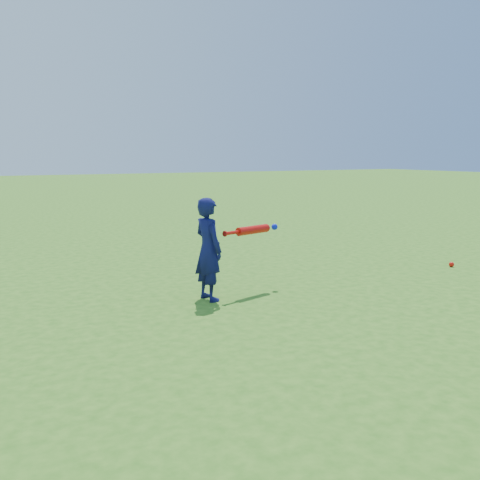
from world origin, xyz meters
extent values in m
plane|color=#336F1A|center=(0.00, 0.00, 0.00)|extent=(80.00, 80.00, 0.00)
imported|color=#10114B|center=(-0.78, 0.54, 0.59)|extent=(0.33, 0.46, 1.18)
sphere|color=red|center=(3.17, 0.45, 0.04)|extent=(0.07, 0.07, 0.07)
cylinder|color=red|center=(-0.57, 0.54, 0.75)|extent=(0.03, 0.07, 0.07)
cylinder|color=red|center=(-0.46, 0.57, 0.75)|extent=(0.23, 0.10, 0.04)
cylinder|color=red|center=(-0.13, 0.66, 0.75)|extent=(0.48, 0.23, 0.10)
sphere|color=red|center=(0.10, 0.72, 0.75)|extent=(0.10, 0.10, 0.10)
sphere|color=#0D1CE4|center=(0.25, 0.76, 0.75)|extent=(0.08, 0.08, 0.08)
camera|label=1|loc=(-3.31, -4.89, 1.66)|focal=40.00mm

